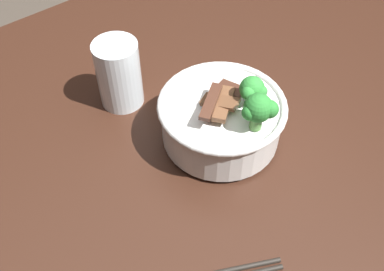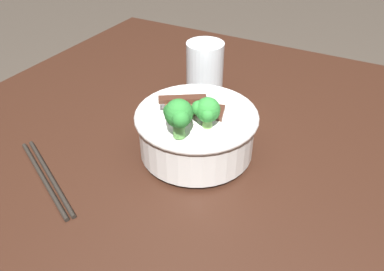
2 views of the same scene
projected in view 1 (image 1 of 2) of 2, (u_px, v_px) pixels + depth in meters
ground at (219, 267)px, 1.44m from camera, size 10.00×10.00×0.00m
dining_table at (234, 129)px, 0.92m from camera, size 1.29×0.95×0.80m
rice_bowl at (223, 116)px, 0.71m from camera, size 0.21×0.21×0.14m
drinking_glass at (120, 78)px, 0.77m from camera, size 0.08×0.08×0.13m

